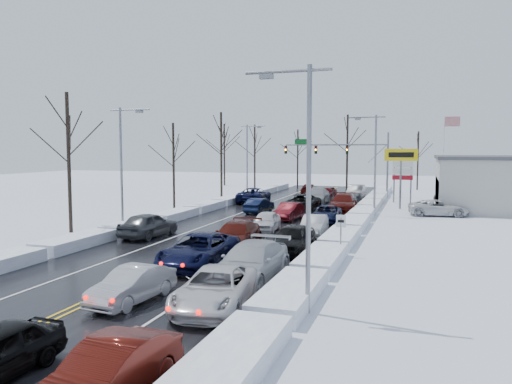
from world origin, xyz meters
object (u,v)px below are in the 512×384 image
(tires_plus_sign, at_px, (401,159))
(flagpole, at_px, (445,149))
(traffic_signal_mast, at_px, (347,153))
(oncoming_car_0, at_px, (259,213))

(tires_plus_sign, bearing_deg, flagpole, 71.56)
(traffic_signal_mast, relative_size, flagpole, 1.33)
(tires_plus_sign, bearing_deg, traffic_signal_mast, 120.46)
(traffic_signal_mast, relative_size, oncoming_car_0, 3.13)
(tires_plus_sign, distance_m, flagpole, 14.79)
(traffic_signal_mast, bearing_deg, oncoming_car_0, -105.46)
(tires_plus_sign, distance_m, oncoming_car_0, 15.30)
(traffic_signal_mast, height_order, tires_plus_sign, traffic_signal_mast)
(traffic_signal_mast, xyz_separation_m, flagpole, (11.72, 2.01, 0.45))
(traffic_signal_mast, distance_m, oncoming_car_0, 20.87)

